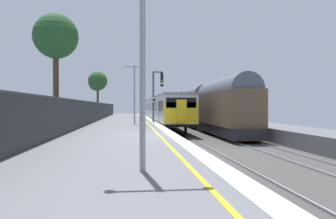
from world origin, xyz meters
TOP-DOWN VIEW (x-y plane):
  - ground at (2.64, 0.00)m, footprint 17.40×110.00m
  - commuter_train_at_platform at (2.10, 39.24)m, footprint 2.83×62.88m
  - freight_train_adjacent_track at (6.10, 29.40)m, footprint 2.60×51.93m
  - signal_gantry at (0.62, 14.84)m, footprint 1.10×0.24m
  - speed_limit_sign at (0.25, 12.56)m, footprint 0.59×0.08m
  - platform_lamp_near at (-1.54, -9.73)m, footprint 2.00×0.20m
  - platform_lamp_mid at (-1.54, 11.11)m, footprint 2.00×0.20m
  - platform_back_fence at (-5.45, 0.00)m, footprint 0.07×99.00m
  - background_tree_left at (-7.38, 37.25)m, footprint 3.14×3.14m
  - background_tree_centre at (-7.59, 8.41)m, footprint 3.40×3.40m

SIDE VIEW (x-z plane):
  - ground at x=2.64m, z-range -1.21..0.00m
  - platform_back_fence at x=-5.45m, z-range 0.04..2.03m
  - commuter_train_at_platform at x=2.10m, z-range -0.64..3.17m
  - speed_limit_sign at x=0.25m, z-range 0.35..2.79m
  - freight_train_adjacent_track at x=6.10m, z-range -0.77..4.10m
  - platform_lamp_mid at x=-1.54m, z-range 0.49..5.57m
  - platform_lamp_near at x=-1.54m, z-range 0.50..5.65m
  - signal_gantry at x=0.62m, z-range 0.62..5.61m
  - background_tree_left at x=-7.38m, z-range 1.91..9.21m
  - background_tree_centre at x=-7.59m, z-range 2.42..11.01m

